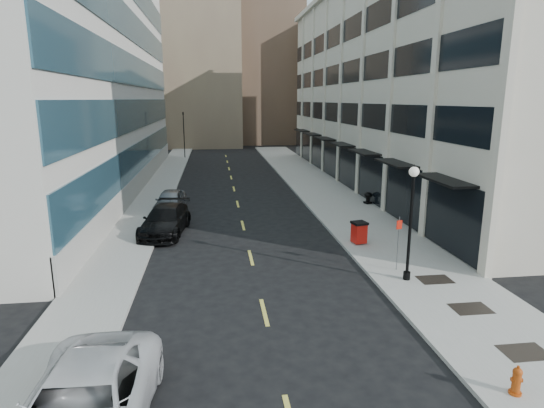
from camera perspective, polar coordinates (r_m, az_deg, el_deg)
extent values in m
plane|color=black|center=(15.59, -0.13, -16.66)|extent=(160.00, 160.00, 0.00)
cube|color=#99988B|center=(35.52, 7.84, 0.46)|extent=(5.00, 80.00, 0.15)
cube|color=#99988B|center=(34.64, -15.13, -0.20)|extent=(3.00, 80.00, 0.15)
cube|color=beige|center=(44.58, 18.01, 14.05)|extent=(14.00, 46.00, 18.00)
cube|color=black|center=(42.49, 8.76, 5.13)|extent=(0.18, 46.00, 3.60)
cube|color=black|center=(42.13, 8.99, 11.20)|extent=(0.12, 46.00, 1.80)
cube|color=black|center=(42.17, 9.16, 15.95)|extent=(0.12, 46.00, 1.80)
cube|color=black|center=(42.50, 9.34, 20.67)|extent=(0.12, 46.00, 1.80)
cube|color=beige|center=(21.04, 27.47, 15.09)|extent=(0.35, 0.60, 18.00)
cube|color=beige|center=(26.23, 19.86, 15.07)|extent=(0.35, 0.60, 18.00)
cube|color=beige|center=(31.71, 14.82, 14.91)|extent=(0.35, 0.60, 18.00)
cube|color=beige|center=(37.35, 11.28, 14.74)|extent=(0.35, 0.60, 18.00)
cube|color=beige|center=(43.08, 8.69, 14.57)|extent=(0.35, 0.60, 18.00)
cube|color=beige|center=(48.88, 6.71, 14.43)|extent=(0.35, 0.60, 18.00)
cube|color=beige|center=(54.72, 5.15, 14.30)|extent=(0.35, 0.60, 18.00)
cube|color=beige|center=(60.60, 3.90, 14.19)|extent=(0.35, 0.60, 18.00)
cube|color=black|center=(23.55, 20.78, 2.83)|extent=(1.30, 4.00, 0.12)
cube|color=black|center=(28.91, 15.25, 4.96)|extent=(1.30, 4.00, 0.12)
cube|color=black|center=(34.49, 11.46, 6.40)|extent=(1.30, 4.00, 0.12)
cube|color=black|center=(40.18, 8.72, 7.41)|extent=(1.30, 4.00, 0.12)
cube|color=black|center=(45.95, 6.65, 8.16)|extent=(1.30, 4.00, 0.12)
cube|color=black|center=(51.78, 5.05, 8.73)|extent=(1.30, 4.00, 0.12)
cube|color=black|center=(57.64, 3.76, 9.19)|extent=(1.30, 4.00, 0.12)
cube|color=beige|center=(42.96, -27.76, 14.62)|extent=(16.00, 46.00, 20.00)
cube|color=#99988B|center=(41.49, -15.95, 3.05)|extent=(0.20, 46.00, 1.80)
cube|color=#2B5264|center=(41.20, -16.15, 5.92)|extent=(0.14, 45.60, 2.40)
cube|color=#2B5264|center=(40.94, -16.46, 10.79)|extent=(0.14, 45.60, 2.40)
cube|color=#2B5264|center=(40.99, -16.78, 15.67)|extent=(0.14, 45.60, 2.40)
cube|color=#2B5264|center=(41.33, -17.12, 20.51)|extent=(0.14, 45.60, 2.40)
cube|color=#7E6E52|center=(81.72, -9.37, 17.26)|extent=(14.00, 18.00, 28.00)
cube|color=brown|center=(86.49, -0.93, 19.17)|extent=(12.00, 16.00, 34.00)
cube|color=#7E6E52|center=(92.32, -15.52, 14.59)|extent=(12.00, 14.00, 22.00)
cube|color=beige|center=(81.88, 6.79, 14.52)|extent=(10.00, 14.00, 20.00)
cube|color=black|center=(16.57, 29.14, -15.92)|extent=(1.40, 1.00, 0.01)
cube|color=black|center=(18.77, 23.68, -11.92)|extent=(1.40, 1.00, 0.01)
cube|color=black|center=(21.00, 19.77, -8.91)|extent=(1.40, 1.00, 0.01)
cube|color=#D8CC4C|center=(17.35, -0.98, -13.40)|extent=(0.15, 2.20, 0.01)
cube|color=#D8CC4C|center=(22.85, -2.67, -6.73)|extent=(0.15, 2.20, 0.01)
cube|color=#D8CC4C|center=(28.56, -3.67, -2.69)|extent=(0.15, 2.20, 0.01)
cube|color=#D8CC4C|center=(34.36, -4.33, 0.00)|extent=(0.15, 2.20, 0.01)
cube|color=#D8CC4C|center=(40.23, -4.80, 1.91)|extent=(0.15, 2.20, 0.01)
cube|color=#D8CC4C|center=(46.12, -5.15, 3.33)|extent=(0.15, 2.20, 0.01)
cube|color=#D8CC4C|center=(52.05, -5.42, 4.43)|extent=(0.15, 2.20, 0.01)
cube|color=#D8CC4C|center=(57.98, -5.63, 5.31)|extent=(0.15, 2.20, 0.01)
cube|color=#D8CC4C|center=(63.93, -5.81, 6.02)|extent=(0.15, 2.20, 0.01)
cylinder|color=black|center=(61.74, -10.98, 8.39)|extent=(0.12, 0.12, 6.00)
imported|color=black|center=(61.58, -11.10, 11.17)|extent=(0.66, 0.66, 1.98)
imported|color=black|center=(27.30, -13.24, -1.99)|extent=(3.00, 5.87, 1.63)
imported|color=gray|center=(32.58, -12.64, 0.38)|extent=(2.30, 4.70, 1.54)
cylinder|color=#BA420D|center=(14.45, 28.18, -20.14)|extent=(0.33, 0.33, 0.06)
cylinder|color=#BA420D|center=(14.29, 28.32, -19.09)|extent=(0.23, 0.23, 0.56)
sphere|color=#BA420D|center=(14.14, 28.46, -18.06)|extent=(0.25, 0.25, 0.25)
cylinder|color=#BA420D|center=(14.08, 28.51, -17.62)|extent=(0.07, 0.07, 0.10)
cylinder|color=#BA420D|center=(14.25, 28.35, -18.85)|extent=(0.31, 0.19, 0.11)
cylinder|color=#BA420D|center=(14.24, 28.40, -18.88)|extent=(0.20, 0.20, 0.15)
cube|color=red|center=(24.83, 10.87, -3.59)|extent=(0.78, 0.78, 1.05)
cube|color=black|center=(24.68, 10.92, -2.35)|extent=(0.88, 0.88, 0.13)
cylinder|color=black|center=(25.22, 10.13, -4.39)|extent=(0.06, 0.23, 0.23)
cylinder|color=black|center=(25.34, 11.03, -4.34)|extent=(0.06, 0.23, 0.23)
cylinder|color=black|center=(20.61, 16.54, -8.60)|extent=(0.30, 0.30, 0.34)
cylinder|color=black|center=(19.92, 16.95, -2.71)|extent=(0.13, 0.13, 4.35)
sphere|color=silver|center=(19.45, 17.40, 3.89)|extent=(0.42, 0.42, 0.42)
cone|color=black|center=(19.41, 17.45, 4.58)|extent=(0.11, 0.11, 0.17)
cylinder|color=slate|center=(21.22, 15.52, -4.81)|extent=(0.05, 0.05, 2.50)
cube|color=red|center=(20.95, 15.69, -2.52)|extent=(0.29, 0.12, 0.40)
cube|color=black|center=(34.55, 11.93, 0.18)|extent=(0.59, 0.59, 0.13)
cylinder|color=black|center=(34.49, 11.95, 0.62)|extent=(0.29, 0.29, 0.45)
ellipsoid|color=black|center=(34.43, 11.97, 1.13)|extent=(0.62, 0.62, 0.44)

